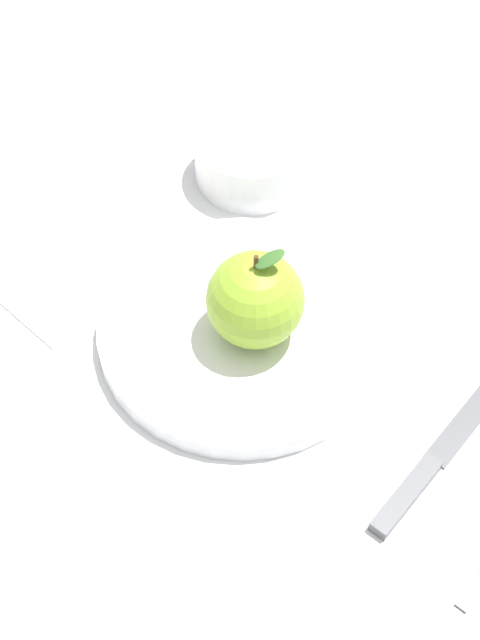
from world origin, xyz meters
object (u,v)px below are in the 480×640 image
object	(u,v)px
dinner_plate	(240,328)
linen_napkin	(80,245)
knife	(435,457)
apple	(253,300)
side_bowl	(250,153)

from	to	relation	value
dinner_plate	linen_napkin	xyz separation A→B (m)	(-0.14, 0.10, -0.01)
knife	linen_napkin	distance (m)	0.35
dinner_plate	knife	world-z (taller)	dinner_plate
knife	linen_napkin	world-z (taller)	knife
apple	side_bowl	bearing A→B (deg)	90.06
side_bowl	dinner_plate	bearing A→B (deg)	-92.92
knife	linen_napkin	size ratio (longest dim) A/B	0.87
apple	knife	world-z (taller)	apple
dinner_plate	knife	bearing A→B (deg)	-38.82
apple	linen_napkin	size ratio (longest dim) A/B	0.50
apple	linen_napkin	xyz separation A→B (m)	(-0.15, 0.11, -0.05)
dinner_plate	side_bowl	xyz separation A→B (m)	(0.01, 0.19, 0.02)
knife	linen_napkin	xyz separation A→B (m)	(-0.28, 0.21, -0.00)
dinner_plate	side_bowl	bearing A→B (deg)	87.08
side_bowl	linen_napkin	distance (m)	0.18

